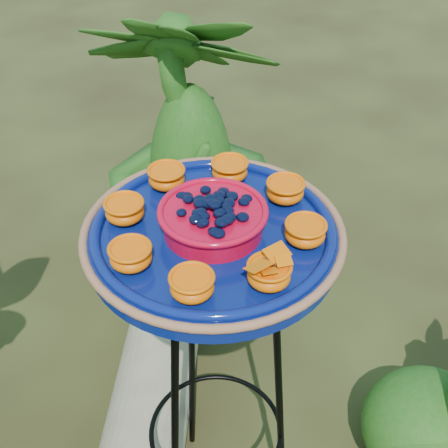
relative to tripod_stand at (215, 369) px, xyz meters
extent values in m
torus|color=black|center=(0.00, 0.00, 0.34)|extent=(0.34, 0.34, 0.02)
torus|color=black|center=(0.00, 0.00, -0.23)|extent=(0.42, 0.42, 0.01)
cylinder|color=black|center=(0.05, 0.14, -0.10)|extent=(0.05, 0.09, 0.89)
cylinder|color=black|center=(-0.14, -0.02, -0.10)|extent=(0.09, 0.03, 0.89)
cylinder|color=black|center=(0.09, -0.11, -0.10)|extent=(0.07, 0.08, 0.89)
cylinder|color=navy|center=(0.00, 0.00, 0.38)|extent=(0.59, 0.59, 0.04)
torus|color=#996945|center=(0.00, 0.00, 0.39)|extent=(0.48, 0.48, 0.02)
torus|color=navy|center=(0.00, 0.00, 0.40)|extent=(0.44, 0.44, 0.02)
cylinder|color=red|center=(0.00, 0.00, 0.42)|extent=(0.23, 0.23, 0.04)
torus|color=red|center=(0.00, 0.00, 0.44)|extent=(0.20, 0.20, 0.01)
ellipsoid|color=black|center=(0.00, 0.00, 0.45)|extent=(0.16, 0.16, 0.03)
ellipsoid|color=orange|center=(0.16, -0.03, 0.41)|extent=(0.07, 0.07, 0.04)
cylinder|color=orange|center=(0.16, -0.03, 0.43)|extent=(0.07, 0.07, 0.01)
ellipsoid|color=orange|center=(0.14, 0.09, 0.41)|extent=(0.07, 0.07, 0.04)
cylinder|color=orange|center=(0.14, 0.09, 0.43)|extent=(0.07, 0.07, 0.01)
ellipsoid|color=orange|center=(0.03, 0.16, 0.41)|extent=(0.07, 0.07, 0.04)
cylinder|color=orange|center=(0.03, 0.16, 0.43)|extent=(0.07, 0.07, 0.01)
ellipsoid|color=orange|center=(-0.09, 0.14, 0.41)|extent=(0.07, 0.07, 0.04)
cylinder|color=orange|center=(-0.09, 0.14, 0.43)|extent=(0.07, 0.07, 0.01)
ellipsoid|color=orange|center=(-0.16, 0.03, 0.41)|extent=(0.07, 0.07, 0.04)
cylinder|color=orange|center=(-0.16, 0.03, 0.43)|extent=(0.07, 0.07, 0.01)
ellipsoid|color=orange|center=(-0.14, -0.09, 0.41)|extent=(0.07, 0.07, 0.04)
cylinder|color=orange|center=(-0.14, -0.09, 0.43)|extent=(0.07, 0.07, 0.01)
ellipsoid|color=orange|center=(-0.03, -0.16, 0.41)|extent=(0.07, 0.07, 0.04)
cylinder|color=orange|center=(-0.03, -0.16, 0.43)|extent=(0.07, 0.07, 0.01)
ellipsoid|color=orange|center=(0.09, -0.14, 0.41)|extent=(0.07, 0.07, 0.04)
cylinder|color=orange|center=(0.09, -0.14, 0.43)|extent=(0.07, 0.07, 0.01)
cylinder|color=black|center=(-0.03, -0.16, 0.44)|extent=(0.01, 0.03, 0.00)
cube|color=orange|center=(-0.05, -0.16, 0.45)|extent=(0.04, 0.04, 0.01)
cube|color=orange|center=(-0.01, -0.16, 0.45)|extent=(0.04, 0.04, 0.01)
cylinder|color=tan|center=(0.07, 0.33, -0.43)|extent=(0.67, 0.62, 0.23)
imported|color=#1A4E14|center=(0.57, 0.68, -0.01)|extent=(0.84, 0.84, 1.06)
camera|label=1|loc=(-0.60, -0.61, 1.11)|focal=50.00mm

